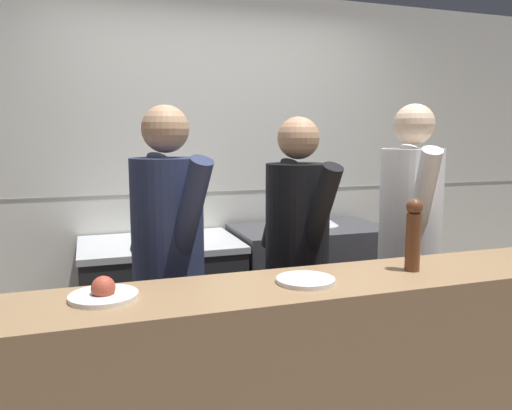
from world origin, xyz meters
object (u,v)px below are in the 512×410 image
at_px(pepper_mill, 413,233).
at_px(mixing_bowl_steel, 323,220).
at_px(stock_pot, 168,226).
at_px(chef_sous, 297,257).
at_px(plated_dish_appetiser, 306,280).
at_px(chef_head_cook, 169,263).
at_px(chef_line, 409,238).
at_px(oven_range, 161,306).
at_px(plated_dish_main, 103,293).

bearing_deg(pepper_mill, mixing_bowl_steel, 78.03).
bearing_deg(stock_pot, pepper_mill, -61.63).
xyz_separation_m(mixing_bowl_steel, chef_sous, (-0.58, -0.86, -0.02)).
xyz_separation_m(stock_pot, plated_dish_appetiser, (0.31, -1.53, 0.02)).
bearing_deg(pepper_mill, chef_head_cook, 146.97).
height_order(pepper_mill, chef_line, chef_line).
xyz_separation_m(oven_range, stock_pot, (0.06, 0.06, 0.53)).
xyz_separation_m(oven_range, plated_dish_appetiser, (0.37, -1.47, 0.56)).
distance_m(oven_range, chef_head_cook, 0.98).
bearing_deg(chef_head_cook, chef_sous, -18.69).
bearing_deg(plated_dish_appetiser, chef_head_cook, 125.15).
relative_size(mixing_bowl_steel, pepper_mill, 0.72).
bearing_deg(plated_dish_main, plated_dish_appetiser, -3.74).
bearing_deg(chef_line, pepper_mill, -105.48).
height_order(plated_dish_appetiser, pepper_mill, pepper_mill).
distance_m(oven_range, plated_dish_appetiser, 1.61).
xyz_separation_m(oven_range, chef_sous, (0.61, -0.83, 0.48)).
height_order(stock_pot, pepper_mill, pepper_mill).
distance_m(mixing_bowl_steel, plated_dish_main, 2.15).
xyz_separation_m(plated_dish_main, chef_head_cook, (0.32, 0.58, -0.06)).
distance_m(stock_pot, chef_line, 1.54).
relative_size(oven_range, plated_dish_appetiser, 4.37).
distance_m(oven_range, plated_dish_main, 1.58).
relative_size(stock_pot, pepper_mill, 1.11).
distance_m(plated_dish_appetiser, chef_head_cook, 0.77).
xyz_separation_m(oven_range, plated_dish_main, (-0.39, -1.42, 0.57)).
relative_size(stock_pot, mixing_bowl_steel, 1.55).
bearing_deg(chef_head_cook, chef_line, -17.54).
distance_m(plated_dish_main, plated_dish_appetiser, 0.77).
bearing_deg(chef_head_cook, stock_pot, 62.27).
relative_size(chef_sous, chef_line, 0.95).
height_order(chef_head_cook, chef_sous, chef_head_cook).
xyz_separation_m(pepper_mill, chef_line, (0.46, 0.66, -0.18)).
distance_m(oven_range, pepper_mill, 1.84).
xyz_separation_m(plated_dish_appetiser, pepper_mill, (0.51, 0.01, 0.15)).
bearing_deg(plated_dish_appetiser, oven_range, 104.25).
bearing_deg(chef_head_cook, plated_dish_main, -138.13).
relative_size(pepper_mill, chef_sous, 0.19).
bearing_deg(stock_pot, oven_range, -136.47).
bearing_deg(chef_line, chef_head_cook, -158.73).
xyz_separation_m(oven_range, mixing_bowl_steel, (1.19, 0.03, 0.51)).
bearing_deg(chef_line, stock_pot, 165.90).
xyz_separation_m(plated_dish_appetiser, chef_line, (0.97, 0.67, -0.03)).
distance_m(chef_head_cook, chef_line, 1.42).
relative_size(mixing_bowl_steel, chef_sous, 0.14).
bearing_deg(pepper_mill, chef_sous, 113.12).
bearing_deg(stock_pot, chef_head_cook, -98.50).
bearing_deg(chef_sous, plated_dish_main, -157.48).
xyz_separation_m(stock_pot, chef_head_cook, (-0.13, -0.90, -0.02)).
relative_size(mixing_bowl_steel, chef_head_cook, 0.13).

